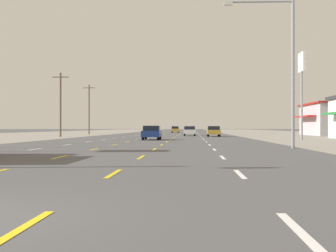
% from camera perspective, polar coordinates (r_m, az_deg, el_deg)
% --- Properties ---
extents(ground_plane, '(572.00, 572.00, 0.00)m').
position_cam_1_polar(ground_plane, '(72.77, -0.39, -1.17)').
color(ground_plane, '#4C4C4F').
extents(lot_apron_left, '(28.00, 440.00, 0.01)m').
position_cam_1_polar(lot_apron_left, '(78.12, -18.83, -1.09)').
color(lot_apron_left, gray).
rests_on(lot_apron_left, ground).
extents(lot_apron_right, '(28.00, 440.00, 0.01)m').
position_cam_1_polar(lot_apron_right, '(75.60, 18.70, -1.12)').
color(lot_apron_right, gray).
rests_on(lot_apron_right, ground).
extents(lane_markings, '(10.64, 227.60, 0.01)m').
position_cam_1_polar(lane_markings, '(111.23, 0.68, -0.81)').
color(lane_markings, white).
rests_on(lane_markings, ground).
extents(sedan_center_turn_near, '(1.80, 4.50, 1.46)m').
position_cam_1_polar(sedan_center_turn_near, '(50.90, -1.88, -0.76)').
color(sedan_center_turn_near, navy).
rests_on(sedan_center_turn_near, ground).
extents(sedan_far_right_mid, '(1.80, 4.50, 1.46)m').
position_cam_1_polar(sedan_far_right_mid, '(69.10, 5.28, -0.60)').
color(sedan_far_right_mid, '#B28C33').
rests_on(sedan_far_right_mid, ground).
extents(sedan_inner_right_midfar, '(1.80, 4.50, 1.46)m').
position_cam_1_polar(sedan_inner_right_midfar, '(75.53, 2.51, -0.56)').
color(sedan_inner_right_midfar, white).
rests_on(sedan_inner_right_midfar, ground).
extents(hatchback_center_turn_far, '(1.72, 3.90, 1.54)m').
position_cam_1_polar(hatchback_center_turn_far, '(116.23, 0.83, -0.40)').
color(hatchback_center_turn_far, '#B28C33').
rests_on(hatchback_center_turn_far, ground).
extents(pole_sign_right_row_1, '(0.24, 2.40, 8.88)m').
position_cam_1_polar(pole_sign_right_row_1, '(52.05, 15.16, 6.02)').
color(pole_sign_right_row_1, gray).
rests_on(pole_sign_right_row_1, ground).
extents(streetlight_right_row_0, '(4.32, 0.26, 9.28)m').
position_cam_1_polar(streetlight_right_row_0, '(31.40, 13.39, 7.41)').
color(streetlight_right_row_0, gray).
rests_on(streetlight_right_row_0, ground).
extents(utility_pole_left_row_1, '(2.20, 0.26, 8.79)m').
position_cam_1_polar(utility_pole_left_row_1, '(69.32, -12.30, 2.57)').
color(utility_pole_left_row_1, brown).
rests_on(utility_pole_left_row_1, ground).
extents(utility_pole_left_row_2, '(2.20, 0.26, 9.30)m').
position_cam_1_polar(utility_pole_left_row_2, '(93.83, -9.10, 2.02)').
color(utility_pole_left_row_2, brown).
rests_on(utility_pole_left_row_2, ground).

